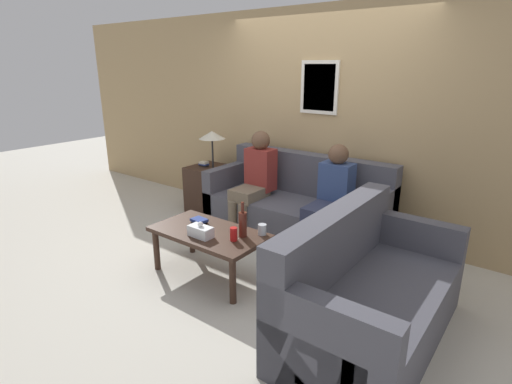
{
  "coord_description": "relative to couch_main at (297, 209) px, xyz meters",
  "views": [
    {
      "loc": [
        2.29,
        -3.29,
        1.95
      ],
      "look_at": [
        -0.08,
        -0.17,
        0.7
      ],
      "focal_mm": 28.0,
      "sensor_mm": 36.0,
      "label": 1
    }
  ],
  "objects": [
    {
      "name": "ground_plane",
      "position": [
        0.0,
        -0.52,
        -0.33
      ],
      "size": [
        16.0,
        16.0,
        0.0
      ],
      "primitive_type": "plane",
      "color": "beige"
    },
    {
      "name": "soda_can",
      "position": [
        0.17,
        -1.34,
        0.19
      ],
      "size": [
        0.07,
        0.07,
        0.12
      ],
      "color": "red",
      "rests_on": "coffee_table"
    },
    {
      "name": "book_stack",
      "position": [
        -0.36,
        -1.24,
        0.16
      ],
      "size": [
        0.16,
        0.13,
        0.05
      ],
      "color": "black",
      "rests_on": "coffee_table"
    },
    {
      "name": "couch_side",
      "position": [
        1.39,
        -1.28,
        0.0
      ],
      "size": [
        0.87,
        1.68,
        0.94
      ],
      "rotation": [
        0.0,
        0.0,
        1.57
      ],
      "color": "#4C4C56",
      "rests_on": "ground_plane"
    },
    {
      "name": "couch_main",
      "position": [
        0.0,
        0.0,
        0.0
      ],
      "size": [
        2.12,
        0.87,
        0.94
      ],
      "color": "#4C4C56",
      "rests_on": "ground_plane"
    },
    {
      "name": "drinking_glass",
      "position": [
        0.29,
        -1.08,
        0.18
      ],
      "size": [
        0.08,
        0.08,
        0.1
      ],
      "color": "silver",
      "rests_on": "coffee_table"
    },
    {
      "name": "teddy_bear",
      "position": [
        0.83,
        -1.12,
        -0.19
      ],
      "size": [
        0.19,
        0.19,
        0.3
      ],
      "color": "tan",
      "rests_on": "ground_plane"
    },
    {
      "name": "side_table_with_lamp",
      "position": [
        -1.38,
        -0.01,
        0.04
      ],
      "size": [
        0.53,
        0.53,
        1.12
      ],
      "color": "#382319",
      "rests_on": "ground_plane"
    },
    {
      "name": "wall_back",
      "position": [
        0.0,
        0.46,
        0.98
      ],
      "size": [
        9.0,
        0.08,
        2.6
      ],
      "color": "tan",
      "rests_on": "ground_plane"
    },
    {
      "name": "wine_bottle",
      "position": [
        0.17,
        -1.22,
        0.26
      ],
      "size": [
        0.08,
        0.08,
        0.33
      ],
      "color": "#562319",
      "rests_on": "coffee_table"
    },
    {
      "name": "person_left",
      "position": [
        -0.48,
        -0.18,
        0.34
      ],
      "size": [
        0.34,
        0.61,
        1.21
      ],
      "color": "#756651",
      "rests_on": "ground_plane"
    },
    {
      "name": "person_right",
      "position": [
        0.51,
        -0.17,
        0.31
      ],
      "size": [
        0.34,
        0.65,
        1.17
      ],
      "color": "#2D334C",
      "rests_on": "ground_plane"
    },
    {
      "name": "coffee_table",
      "position": [
        -0.16,
        -1.32,
        0.07
      ],
      "size": [
        1.11,
        0.6,
        0.46
      ],
      "color": "#382319",
      "rests_on": "ground_plane"
    },
    {
      "name": "tissue_box",
      "position": [
        -0.13,
        -1.46,
        0.19
      ],
      "size": [
        0.23,
        0.12,
        0.15
      ],
      "color": "silver",
      "rests_on": "coffee_table"
    }
  ]
}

